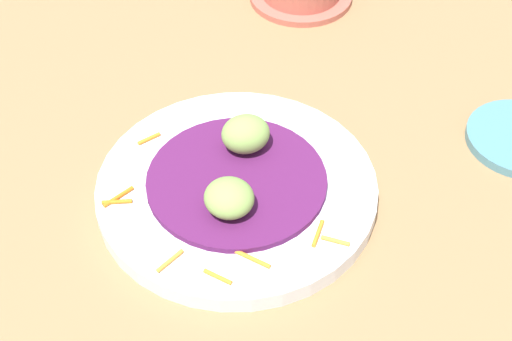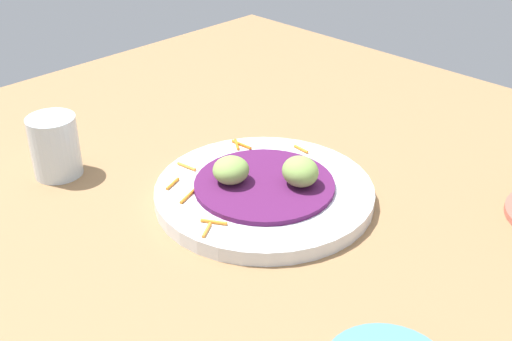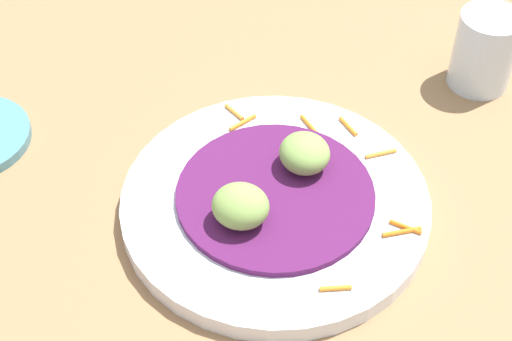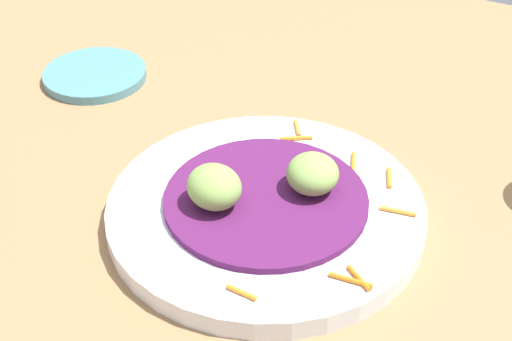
{
  "view_description": "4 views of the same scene",
  "coord_description": "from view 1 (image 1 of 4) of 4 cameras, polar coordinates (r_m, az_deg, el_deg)",
  "views": [
    {
      "loc": [
        -27.54,
        -40.2,
        56.29
      ],
      "look_at": [
        4.12,
        -2.67,
        6.11
      ],
      "focal_mm": 52.45,
      "sensor_mm": 36.0,
      "label": 1
    },
    {
      "loc": [
        50.6,
        -50.7,
        45.6
      ],
      "look_at": [
        1.22,
        -0.62,
        5.26
      ],
      "focal_mm": 45.47,
      "sensor_mm": 36.0,
      "label": 2
    },
    {
      "loc": [
        11.6,
        44.0,
        54.61
      ],
      "look_at": [
        4.63,
        -1.95,
        6.5
      ],
      "focal_mm": 54.61,
      "sensor_mm": 36.0,
      "label": 3
    },
    {
      "loc": [
        -18.33,
        43.95,
        44.65
      ],
      "look_at": [
        4.32,
        -1.68,
        6.41
      ],
      "focal_mm": 52.93,
      "sensor_mm": 36.0,
      "label": 4
    }
  ],
  "objects": [
    {
      "name": "table_surface",
      "position": [
        0.74,
        -3.79,
        -3.12
      ],
      "size": [
        110.0,
        110.0,
        2.0
      ],
      "primitive_type": "cube",
      "color": "#936D47",
      "rests_on": "ground"
    },
    {
      "name": "guac_scoop_center",
      "position": [
        0.74,
        -0.8,
        2.81
      ],
      "size": [
        6.05,
        5.77,
        3.59
      ],
      "primitive_type": "ellipsoid",
      "rotation": [
        0.0,
        0.0,
        2.79
      ],
      "color": "#84A851",
      "rests_on": "cabbage_bed"
    },
    {
      "name": "guac_scoop_left",
      "position": [
        0.68,
        -2.3,
        -2.25
      ],
      "size": [
        5.97,
        6.06,
        3.25
      ],
      "primitive_type": "ellipsoid",
      "rotation": [
        0.0,
        0.0,
        5.12
      ],
      "color": "#84A851",
      "rests_on": "cabbage_bed"
    },
    {
      "name": "carrot_garnish",
      "position": [
        0.69,
        -3.74,
        -4.2
      ],
      "size": [
        15.03,
        23.41,
        0.4
      ],
      "color": "orange",
      "rests_on": "main_plate"
    },
    {
      "name": "main_plate",
      "position": [
        0.73,
        -1.47,
        -1.43
      ],
      "size": [
        27.29,
        27.29,
        1.85
      ],
      "primitive_type": "cylinder",
      "color": "silver",
      "rests_on": "table_surface"
    },
    {
      "name": "cabbage_bed",
      "position": [
        0.72,
        -1.49,
        -0.75
      ],
      "size": [
        17.48,
        17.48,
        0.64
      ],
      "primitive_type": "cylinder",
      "color": "#51194C",
      "rests_on": "main_plate"
    }
  ]
}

